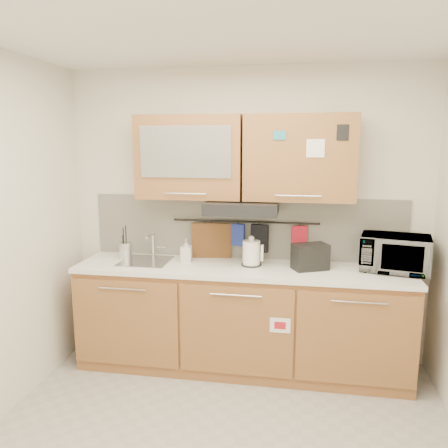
% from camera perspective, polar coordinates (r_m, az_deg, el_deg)
% --- Properties ---
extents(ceiling, '(3.20, 3.20, 0.00)m').
position_cam_1_polar(ceiling, '(2.48, -1.33, 25.71)').
color(ceiling, white).
rests_on(ceiling, wall_back).
extents(wall_back, '(3.20, 0.00, 3.20)m').
position_cam_1_polar(wall_back, '(3.93, 2.85, 1.00)').
color(wall_back, silver).
rests_on(wall_back, ground).
extents(base_cabinet, '(2.80, 0.64, 0.88)m').
position_cam_1_polar(base_cabinet, '(3.89, 2.19, -12.86)').
color(base_cabinet, '#9A6536').
rests_on(base_cabinet, floor).
extents(countertop, '(2.82, 0.62, 0.04)m').
position_cam_1_polar(countertop, '(3.72, 2.24, -5.87)').
color(countertop, white).
rests_on(countertop, base_cabinet).
extents(backsplash, '(2.80, 0.02, 0.56)m').
position_cam_1_polar(backsplash, '(3.94, 2.82, -0.47)').
color(backsplash, silver).
rests_on(backsplash, countertop).
extents(upper_cabinets, '(1.82, 0.37, 0.70)m').
position_cam_1_polar(upper_cabinets, '(3.71, 2.53, 8.67)').
color(upper_cabinets, '#9A6536').
rests_on(upper_cabinets, wall_back).
extents(range_hood, '(0.60, 0.46, 0.10)m').
position_cam_1_polar(range_hood, '(3.67, 2.41, 2.21)').
color(range_hood, black).
rests_on(range_hood, upper_cabinets).
extents(sink, '(0.42, 0.40, 0.26)m').
position_cam_1_polar(sink, '(3.93, -10.16, -4.79)').
color(sink, silver).
rests_on(sink, countertop).
extents(utensil_rail, '(1.30, 0.02, 0.02)m').
position_cam_1_polar(utensil_rail, '(3.89, 2.76, 0.30)').
color(utensil_rail, black).
rests_on(utensil_rail, backsplash).
extents(utensil_crock, '(0.16, 0.16, 0.30)m').
position_cam_1_polar(utensil_crock, '(4.04, -12.73, -3.37)').
color(utensil_crock, silver).
rests_on(utensil_crock, countertop).
extents(kettle, '(0.19, 0.17, 0.26)m').
position_cam_1_polar(kettle, '(3.73, 3.61, -3.90)').
color(kettle, white).
rests_on(kettle, countertop).
extents(toaster, '(0.33, 0.27, 0.21)m').
position_cam_1_polar(toaster, '(3.68, 11.19, -4.18)').
color(toaster, black).
rests_on(toaster, countertop).
extents(microwave, '(0.60, 0.46, 0.29)m').
position_cam_1_polar(microwave, '(3.82, 21.41, -3.58)').
color(microwave, '#999999').
rests_on(microwave, countertop).
extents(soap_bottle, '(0.10, 0.10, 0.20)m').
position_cam_1_polar(soap_bottle, '(3.85, -4.95, -3.44)').
color(soap_bottle, '#999999').
rests_on(soap_bottle, countertop).
extents(cutting_board, '(0.36, 0.08, 0.44)m').
position_cam_1_polar(cutting_board, '(3.97, -1.63, -3.03)').
color(cutting_board, brown).
rests_on(cutting_board, utensil_rail).
extents(oven_mitt, '(0.12, 0.06, 0.20)m').
position_cam_1_polar(oven_mitt, '(3.91, 1.84, -1.43)').
color(oven_mitt, '#213298').
rests_on(oven_mitt, utensil_rail).
extents(dark_pouch, '(0.16, 0.10, 0.24)m').
position_cam_1_polar(dark_pouch, '(3.89, 4.68, -1.87)').
color(dark_pouch, black).
rests_on(dark_pouch, utensil_rail).
extents(pot_holder, '(0.13, 0.05, 0.16)m').
position_cam_1_polar(pot_holder, '(3.87, 9.80, -1.45)').
color(pot_holder, '#B7182A').
rests_on(pot_holder, utensil_rail).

